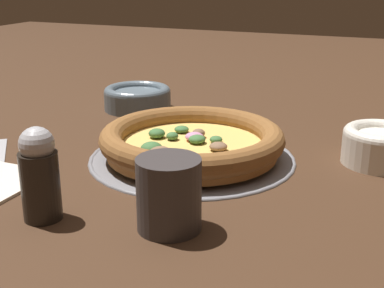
{
  "coord_description": "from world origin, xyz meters",
  "views": [
    {
      "loc": [
        0.28,
        -0.67,
        0.27
      ],
      "look_at": [
        0.0,
        0.0,
        0.02
      ],
      "focal_mm": 50.0,
      "sensor_mm": 36.0,
      "label": 1
    }
  ],
  "objects_px": {
    "drinking_cup": "(169,194)",
    "pepper_shaker": "(40,174)",
    "fork": "(0,159)",
    "bowl_near": "(381,144)",
    "pizza": "(192,141)",
    "bowl_far": "(137,97)",
    "pizza_tray": "(192,157)"
  },
  "relations": [
    {
      "from": "pepper_shaker",
      "to": "pizza_tray",
      "type": "bearing_deg",
      "value": 71.86
    },
    {
      "from": "pizza",
      "to": "pepper_shaker",
      "type": "height_order",
      "value": "pepper_shaker"
    },
    {
      "from": "drinking_cup",
      "to": "pepper_shaker",
      "type": "bearing_deg",
      "value": -166.71
    },
    {
      "from": "pizza_tray",
      "to": "fork",
      "type": "distance_m",
      "value": 0.28
    },
    {
      "from": "pizza_tray",
      "to": "drinking_cup",
      "type": "height_order",
      "value": "drinking_cup"
    },
    {
      "from": "pizza",
      "to": "bowl_far",
      "type": "distance_m",
      "value": 0.3
    },
    {
      "from": "bowl_far",
      "to": "fork",
      "type": "distance_m",
      "value": 0.34
    },
    {
      "from": "pizza_tray",
      "to": "bowl_near",
      "type": "xyz_separation_m",
      "value": [
        0.25,
        0.09,
        0.03
      ]
    },
    {
      "from": "bowl_near",
      "to": "drinking_cup",
      "type": "relative_size",
      "value": 1.35
    },
    {
      "from": "fork",
      "to": "drinking_cup",
      "type": "bearing_deg",
      "value": 34.17
    },
    {
      "from": "pizza",
      "to": "drinking_cup",
      "type": "relative_size",
      "value": 3.36
    },
    {
      "from": "pizza",
      "to": "pizza_tray",
      "type": "bearing_deg",
      "value": 72.8
    },
    {
      "from": "pizza",
      "to": "bowl_far",
      "type": "bearing_deg",
      "value": 133.24
    },
    {
      "from": "drinking_cup",
      "to": "pepper_shaker",
      "type": "height_order",
      "value": "pepper_shaker"
    },
    {
      "from": "drinking_cup",
      "to": "pepper_shaker",
      "type": "xyz_separation_m",
      "value": [
        -0.14,
        -0.03,
        0.01
      ]
    },
    {
      "from": "bowl_near",
      "to": "fork",
      "type": "height_order",
      "value": "bowl_near"
    },
    {
      "from": "pizza",
      "to": "pepper_shaker",
      "type": "relative_size",
      "value": 2.5
    },
    {
      "from": "bowl_near",
      "to": "drinking_cup",
      "type": "xyz_separation_m",
      "value": [
        -0.19,
        -0.29,
        0.01
      ]
    },
    {
      "from": "bowl_near",
      "to": "fork",
      "type": "bearing_deg",
      "value": -158.53
    },
    {
      "from": "drinking_cup",
      "to": "fork",
      "type": "height_order",
      "value": "drinking_cup"
    },
    {
      "from": "pizza",
      "to": "fork",
      "type": "relative_size",
      "value": 1.84
    },
    {
      "from": "bowl_near",
      "to": "pepper_shaker",
      "type": "bearing_deg",
      "value": -135.43
    },
    {
      "from": "pizza_tray",
      "to": "bowl_near",
      "type": "distance_m",
      "value": 0.27
    },
    {
      "from": "drinking_cup",
      "to": "fork",
      "type": "xyz_separation_m",
      "value": [
        -0.31,
        0.09,
        -0.04
      ]
    },
    {
      "from": "drinking_cup",
      "to": "pepper_shaker",
      "type": "relative_size",
      "value": 0.74
    },
    {
      "from": "pizza",
      "to": "bowl_near",
      "type": "relative_size",
      "value": 2.49
    },
    {
      "from": "bowl_near",
      "to": "bowl_far",
      "type": "relative_size",
      "value": 0.83
    },
    {
      "from": "fork",
      "to": "pepper_shaker",
      "type": "xyz_separation_m",
      "value": [
        0.17,
        -0.13,
        0.05
      ]
    },
    {
      "from": "pizza",
      "to": "drinking_cup",
      "type": "xyz_separation_m",
      "value": [
        0.06,
        -0.21,
        0.01
      ]
    },
    {
      "from": "bowl_far",
      "to": "drinking_cup",
      "type": "height_order",
      "value": "drinking_cup"
    },
    {
      "from": "bowl_near",
      "to": "bowl_far",
      "type": "xyz_separation_m",
      "value": [
        -0.46,
        0.13,
        -0.0
      ]
    },
    {
      "from": "pizza",
      "to": "bowl_near",
      "type": "distance_m",
      "value": 0.27
    }
  ]
}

